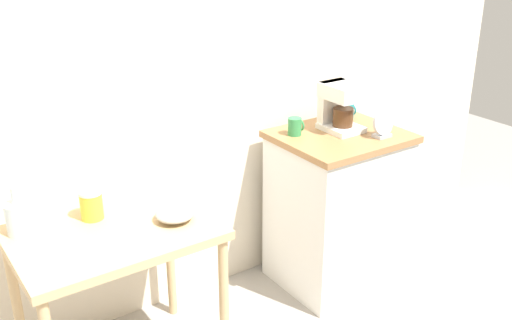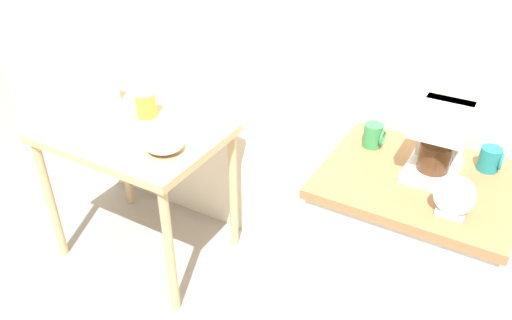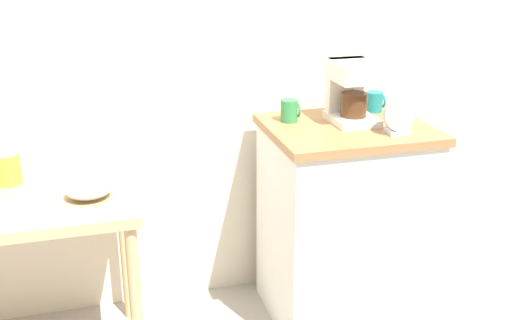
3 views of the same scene
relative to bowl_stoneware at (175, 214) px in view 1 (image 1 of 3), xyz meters
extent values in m
cube|color=beige|center=(0.44, 0.52, 0.62)|extent=(4.40, 0.10, 2.80)
cube|color=tan|center=(-0.26, 0.08, -0.05)|extent=(0.85, 0.62, 0.04)
cylinder|color=tan|center=(0.13, -0.19, -0.42)|extent=(0.04, 0.04, 0.71)
cylinder|color=tan|center=(-0.64, 0.35, -0.42)|extent=(0.04, 0.04, 0.71)
cylinder|color=tan|center=(0.13, 0.35, -0.42)|extent=(0.04, 0.04, 0.71)
cube|color=white|center=(1.06, 0.12, -0.35)|extent=(0.64, 0.54, 0.86)
cube|color=#9E7044|center=(1.06, 0.12, 0.10)|extent=(0.67, 0.57, 0.04)
cylinder|color=#9E998C|center=(0.00, 0.00, -0.03)|extent=(0.08, 0.08, 0.01)
ellipsoid|color=#9E998C|center=(0.00, 0.00, 0.00)|extent=(0.17, 0.17, 0.05)
cylinder|color=silver|center=(-0.58, 0.26, 0.04)|extent=(0.11, 0.11, 0.14)
cylinder|color=silver|center=(-0.58, 0.26, 0.14)|extent=(0.04, 0.04, 0.07)
cylinder|color=gold|center=(-0.29, 0.22, 0.03)|extent=(0.10, 0.10, 0.12)
cylinder|color=white|center=(-0.29, 0.22, 0.10)|extent=(0.10, 0.10, 0.01)
cube|color=white|center=(1.10, 0.16, 0.14)|extent=(0.18, 0.22, 0.03)
cube|color=white|center=(1.10, 0.24, 0.25)|extent=(0.16, 0.05, 0.26)
cube|color=white|center=(1.10, 0.16, 0.34)|extent=(0.18, 0.22, 0.08)
cylinder|color=#4C2D19|center=(1.10, 0.15, 0.20)|extent=(0.11, 0.11, 0.10)
cylinder|color=#338C4C|center=(0.84, 0.24, 0.17)|extent=(0.07, 0.07, 0.09)
torus|color=#338C4C|center=(0.88, 0.24, 0.17)|extent=(0.01, 0.06, 0.06)
cylinder|color=teal|center=(1.26, 0.29, 0.16)|extent=(0.07, 0.07, 0.09)
torus|color=teal|center=(1.30, 0.29, 0.16)|extent=(0.01, 0.06, 0.06)
cube|color=#B2B5BA|center=(1.20, -0.04, 0.13)|extent=(0.09, 0.06, 0.02)
cylinder|color=#B2B5BA|center=(1.20, -0.04, 0.20)|extent=(0.13, 0.05, 0.13)
cylinder|color=black|center=(1.20, -0.04, 0.20)|extent=(0.11, 0.04, 0.11)
camera|label=1|loc=(-1.02, -2.13, 1.21)|focal=42.25mm
camera|label=2|loc=(1.30, -1.45, 1.13)|focal=35.37mm
camera|label=3|loc=(0.02, -2.16, 0.86)|focal=43.53mm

